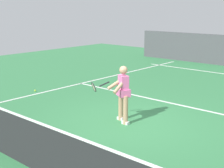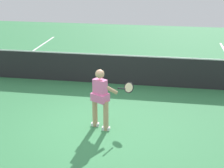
% 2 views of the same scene
% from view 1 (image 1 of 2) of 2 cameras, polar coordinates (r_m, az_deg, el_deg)
% --- Properties ---
extents(ground_plane, '(28.00, 28.00, 0.00)m').
position_cam_1_polar(ground_plane, '(8.81, 2.53, -7.02)').
color(ground_plane, '#38844C').
extents(service_line_marking, '(8.77, 0.10, 0.01)m').
position_cam_1_polar(service_line_marking, '(10.76, 10.86, -3.42)').
color(service_line_marking, white).
rests_on(service_line_marking, ground).
extents(sideline_right_marking, '(0.10, 19.54, 0.01)m').
position_cam_1_polar(sideline_right_marking, '(11.91, -14.15, -1.95)').
color(sideline_right_marking, white).
rests_on(sideline_right_marking, ground).
extents(court_net, '(9.45, 0.08, 1.11)m').
position_cam_1_polar(court_net, '(6.63, -14.92, -9.63)').
color(court_net, '#4C4C51').
rests_on(court_net, ground).
extents(tennis_player, '(1.06, 0.80, 1.55)m').
position_cam_1_polar(tennis_player, '(8.71, 1.78, -1.39)').
color(tennis_player, tan).
rests_on(tennis_player, ground).
extents(tennis_ball_near, '(0.07, 0.07, 0.07)m').
position_cam_1_polar(tennis_ball_near, '(12.43, -13.29, -1.12)').
color(tennis_ball_near, '#D1E533').
rests_on(tennis_ball_near, ground).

